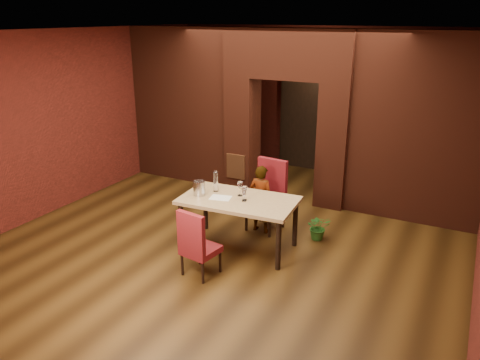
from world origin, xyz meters
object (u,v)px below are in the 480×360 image
at_px(chair_far, 265,196).
at_px(wine_glass_a, 240,189).
at_px(wine_glass_b, 245,193).
at_px(wine_bucket, 199,188).
at_px(wine_glass_c, 244,195).
at_px(chair_near, 201,242).
at_px(potted_plant, 318,227).
at_px(water_bottle, 216,181).
at_px(person_seated, 261,199).
at_px(dining_table, 239,223).

relative_size(chair_far, wine_glass_a, 5.30).
bearing_deg(wine_glass_b, wine_bucket, -169.41).
relative_size(wine_glass_b, wine_glass_c, 1.10).
bearing_deg(chair_near, potted_plant, -113.23).
bearing_deg(wine_glass_b, water_bottle, 167.67).
relative_size(chair_near, person_seated, 0.85).
relative_size(water_bottle, potted_plant, 0.81).
relative_size(dining_table, chair_far, 1.47).
distance_m(chair_far, person_seated, 0.11).
bearing_deg(wine_bucket, person_seated, 51.51).
xyz_separation_m(chair_far, water_bottle, (-0.55, -0.68, 0.39)).
distance_m(wine_glass_a, potted_plant, 1.45).
bearing_deg(water_bottle, wine_glass_b, -12.33).
distance_m(chair_far, potted_plant, 1.00).
bearing_deg(wine_glass_a, dining_table, -71.38).
bearing_deg(wine_bucket, water_bottle, 60.96).
xyz_separation_m(chair_far, person_seated, (-0.03, -0.10, -0.02)).
height_order(person_seated, potted_plant, person_seated).
relative_size(person_seated, wine_glass_b, 5.38).
xyz_separation_m(person_seated, wine_glass_c, (0.06, -0.73, 0.34)).
bearing_deg(chair_near, chair_far, -87.32).
bearing_deg(water_bottle, person_seated, 47.94).
distance_m(chair_far, chair_near, 1.74).
bearing_deg(dining_table, wine_bucket, -170.90).
distance_m(water_bottle, potted_plant, 1.81).
relative_size(person_seated, water_bottle, 3.38).
bearing_deg(dining_table, wine_glass_c, -25.24).
height_order(chair_near, wine_bucket, wine_bucket).
relative_size(dining_table, person_seated, 1.51).
height_order(dining_table, wine_glass_b, wine_glass_b).
relative_size(wine_glass_b, wine_bucket, 0.94).
relative_size(chair_far, wine_bucket, 5.22).
distance_m(wine_glass_a, wine_glass_c, 0.23).
bearing_deg(dining_table, chair_far, 79.94).
distance_m(dining_table, wine_bucket, 0.81).
bearing_deg(water_bottle, chair_far, 51.04).
relative_size(person_seated, wine_glass_a, 5.16).
distance_m(dining_table, water_bottle, 0.75).
bearing_deg(wine_bucket, wine_glass_b, 10.59).
relative_size(dining_table, potted_plant, 4.13).
relative_size(dining_table, wine_bucket, 7.67).
height_order(water_bottle, potted_plant, water_bottle).
height_order(person_seated, wine_glass_a, person_seated).
height_order(wine_glass_c, wine_bucket, wine_bucket).
xyz_separation_m(person_seated, potted_plant, (0.95, 0.15, -0.36)).
relative_size(wine_glass_c, wine_bucket, 0.86).
xyz_separation_m(chair_far, chair_near, (-0.18, -1.72, -0.10)).
height_order(dining_table, potted_plant, dining_table).
xyz_separation_m(dining_table, chair_far, (0.08, 0.79, 0.18)).
bearing_deg(wine_glass_c, wine_glass_a, 132.85).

